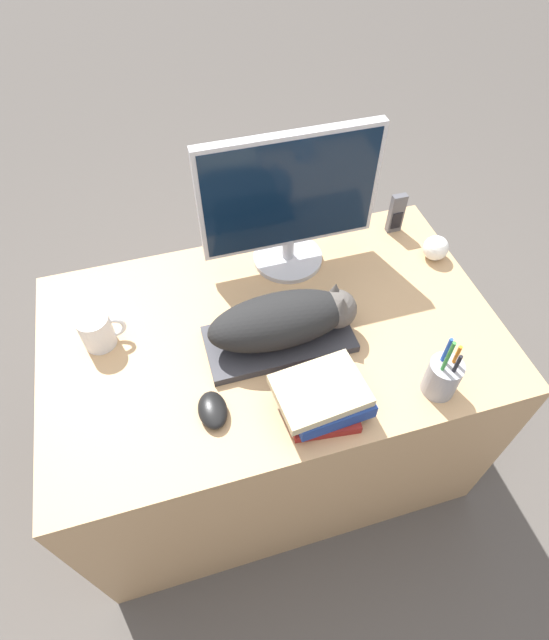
# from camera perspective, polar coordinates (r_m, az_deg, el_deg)

# --- Properties ---
(ground_plane) EXTENTS (12.00, 12.00, 0.00)m
(ground_plane) POSITION_cam_1_polar(r_m,az_deg,el_deg) (1.86, 3.34, -24.39)
(ground_plane) COLOR #4C4742
(desk) EXTENTS (1.24, 0.77, 0.72)m
(desk) POSITION_cam_1_polar(r_m,az_deg,el_deg) (1.66, -0.28, -8.83)
(desk) COLOR tan
(desk) RESTS_ON ground_plane
(keyboard) EXTENTS (0.39, 0.18, 0.02)m
(keyboard) POSITION_cam_1_polar(r_m,az_deg,el_deg) (1.33, 0.52, -2.20)
(keyboard) COLOR #2D2D33
(keyboard) RESTS_ON desk
(cat) EXTENTS (0.40, 0.15, 0.13)m
(cat) POSITION_cam_1_polar(r_m,az_deg,el_deg) (1.27, 1.48, 0.14)
(cat) COLOR black
(cat) RESTS_ON keyboard
(monitor) EXTENTS (0.50, 0.21, 0.42)m
(monitor) POSITION_cam_1_polar(r_m,az_deg,el_deg) (1.40, 1.75, 13.58)
(monitor) COLOR #B7B7BC
(monitor) RESTS_ON desk
(computer_mouse) EXTENTS (0.07, 0.10, 0.04)m
(computer_mouse) POSITION_cam_1_polar(r_m,az_deg,el_deg) (1.22, -7.08, -10.17)
(computer_mouse) COLOR black
(computer_mouse) RESTS_ON desk
(coffee_mug) EXTENTS (0.12, 0.09, 0.10)m
(coffee_mug) POSITION_cam_1_polar(r_m,az_deg,el_deg) (1.38, -19.57, -1.17)
(coffee_mug) COLOR silver
(coffee_mug) RESTS_ON desk
(pen_cup) EXTENTS (0.08, 0.08, 0.21)m
(pen_cup) POSITION_cam_1_polar(r_m,az_deg,el_deg) (1.28, 18.64, -6.16)
(pen_cup) COLOR #939399
(pen_cup) RESTS_ON desk
(baseball) EXTENTS (0.08, 0.08, 0.08)m
(baseball) POSITION_cam_1_polar(r_m,az_deg,el_deg) (1.61, 17.94, 7.84)
(baseball) COLOR silver
(baseball) RESTS_ON desk
(phone) EXTENTS (0.05, 0.02, 0.14)m
(phone) POSITION_cam_1_polar(r_m,az_deg,el_deg) (1.65, 13.75, 11.73)
(phone) COLOR #4C4C51
(phone) RESTS_ON desk
(book_stack) EXTENTS (0.23, 0.18, 0.09)m
(book_stack) POSITION_cam_1_polar(r_m,az_deg,el_deg) (1.19, 5.61, -8.82)
(book_stack) COLOR maroon
(book_stack) RESTS_ON desk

